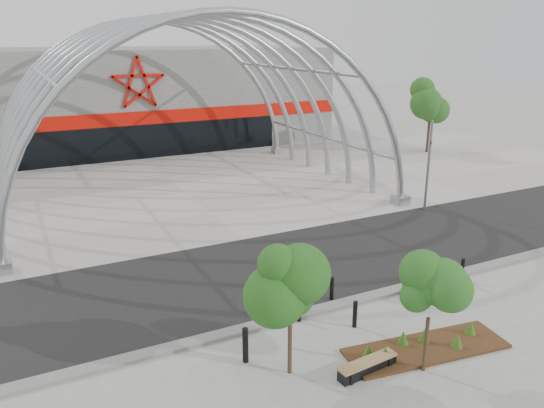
% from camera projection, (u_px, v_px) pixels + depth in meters
% --- Properties ---
extents(ground, '(140.00, 140.00, 0.00)m').
position_uv_depth(ground, '(323.00, 306.00, 18.49)').
color(ground, gray).
rests_on(ground, ground).
extents(road, '(140.00, 7.00, 0.02)m').
position_uv_depth(road, '(278.00, 268.00, 21.47)').
color(road, black).
rests_on(road, ground).
extents(forecourt, '(60.00, 17.00, 0.04)m').
position_uv_depth(forecourt, '(186.00, 193.00, 31.69)').
color(forecourt, '#A5A095').
rests_on(forecourt, ground).
extents(kerb, '(60.00, 0.50, 0.12)m').
position_uv_depth(kerb, '(327.00, 307.00, 18.26)').
color(kerb, slate).
rests_on(kerb, ground).
extents(arena_building, '(34.00, 15.24, 8.00)m').
position_uv_depth(arena_building, '(120.00, 96.00, 45.78)').
color(arena_building, slate).
rests_on(arena_building, ground).
extents(vault_canopy, '(20.80, 15.80, 20.36)m').
position_uv_depth(vault_canopy, '(186.00, 193.00, 31.69)').
color(vault_canopy, '#989CA2').
rests_on(vault_canopy, ground).
extents(planting_bed, '(5.18, 2.18, 0.53)m').
position_uv_depth(planting_bed, '(424.00, 346.00, 15.88)').
color(planting_bed, '#321F0F').
rests_on(planting_bed, ground).
extents(signal_pole, '(0.26, 0.69, 4.84)m').
position_uv_depth(signal_pole, '(428.00, 164.00, 27.95)').
color(signal_pole, slate).
rests_on(signal_pole, ground).
extents(street_tree_0, '(1.68, 1.68, 3.83)m').
position_uv_depth(street_tree_0, '(291.00, 283.00, 14.01)').
color(street_tree_0, '#33291B').
rests_on(street_tree_0, ground).
extents(street_tree_1, '(1.37, 1.37, 3.24)m').
position_uv_depth(street_tree_1, '(431.00, 296.00, 14.24)').
color(street_tree_1, '#322615').
rests_on(street_tree_1, ground).
extents(bench_0, '(1.94, 0.59, 0.40)m').
position_uv_depth(bench_0, '(367.00, 367.00, 14.76)').
color(bench_0, black).
rests_on(bench_0, ground).
extents(bench_1, '(1.81, 1.11, 0.38)m').
position_uv_depth(bench_1, '(422.00, 291.00, 19.16)').
color(bench_1, black).
rests_on(bench_1, ground).
extents(bollard_0, '(0.17, 0.17, 1.08)m').
position_uv_depth(bollard_0, '(245.00, 345.00, 15.18)').
color(bollard_0, black).
rests_on(bollard_0, ground).
extents(bollard_1, '(0.14, 0.14, 0.87)m').
position_uv_depth(bollard_1, '(299.00, 309.00, 17.39)').
color(bollard_1, black).
rests_on(bollard_1, ground).
extents(bollard_2, '(0.15, 0.15, 0.91)m').
position_uv_depth(bollard_2, '(355.00, 314.00, 17.04)').
color(bollard_2, black).
rests_on(bollard_2, ground).
extents(bollard_3, '(0.14, 0.14, 0.87)m').
position_uv_depth(bollard_3, '(332.00, 289.00, 18.80)').
color(bollard_3, black).
rests_on(bollard_3, ground).
extents(bollard_4, '(0.14, 0.14, 0.87)m').
position_uv_depth(bollard_4, '(462.00, 269.00, 20.35)').
color(bollard_4, black).
rests_on(bollard_4, ground).
extents(bg_tree_1, '(2.70, 2.70, 5.91)m').
position_uv_depth(bg_tree_1, '(431.00, 99.00, 41.50)').
color(bg_tree_1, black).
rests_on(bg_tree_1, ground).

